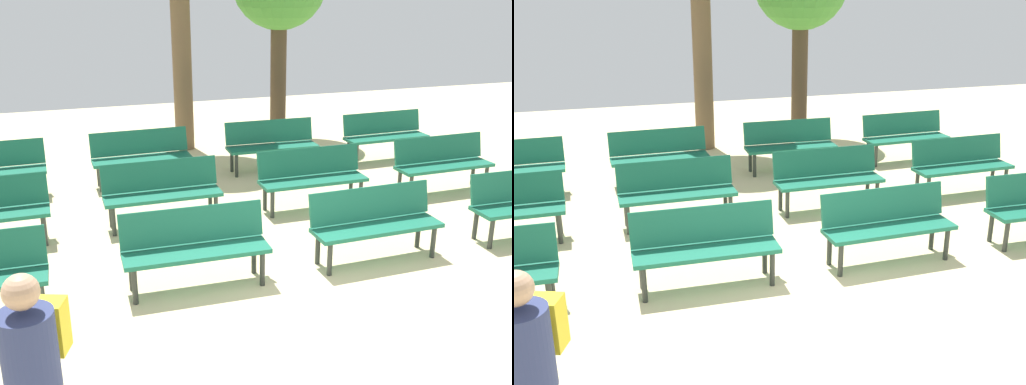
{
  "view_description": "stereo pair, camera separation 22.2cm",
  "coord_description": "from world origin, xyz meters",
  "views": [
    {
      "loc": [
        -2.4,
        -4.46,
        3.26
      ],
      "look_at": [
        0.0,
        2.83,
        0.55
      ],
      "focal_mm": 42.99,
      "sensor_mm": 36.0,
      "label": 1
    },
    {
      "loc": [
        -2.19,
        -4.53,
        3.26
      ],
      "look_at": [
        0.0,
        2.83,
        0.55
      ],
      "focal_mm": 42.99,
      "sensor_mm": 36.0,
      "label": 2
    }
  ],
  "objects": [
    {
      "name": "bench_r2_c2",
      "position": [
        1.13,
        5.4,
        0.5
      ],
      "size": [
        1.61,
        0.52,
        0.87
      ],
      "rotation": [
        0.0,
        0.0,
        -0.02
      ],
      "color": "#19664C",
      "rests_on": "ground_plane"
    },
    {
      "name": "bench_r1_c1",
      "position": [
        -1.15,
        3.49,
        0.5
      ],
      "size": [
        1.6,
        0.49,
        0.87
      ],
      "rotation": [
        0.0,
        0.0,
        0.01
      ],
      "color": "#19664C",
      "rests_on": "ground_plane"
    },
    {
      "name": "bench_r0_c2",
      "position": [
        1.09,
        1.57,
        0.5
      ],
      "size": [
        1.61,
        0.53,
        0.87
      ],
      "rotation": [
        0.0,
        0.0,
        0.03
      ],
      "color": "#19664C",
      "rests_on": "ground_plane"
    },
    {
      "name": "bench_r2_c1",
      "position": [
        -1.16,
        5.37,
        0.5
      ],
      "size": [
        1.61,
        0.52,
        0.87
      ],
      "rotation": [
        0.0,
        0.0,
        0.03
      ],
      "color": "#19664C",
      "rests_on": "ground_plane"
    },
    {
      "name": "ground_plane",
      "position": [
        0.0,
        0.0,
        0.0
      ],
      "size": [
        24.0,
        24.0,
        0.0
      ],
      "primitive_type": "plane",
      "color": "beige"
    },
    {
      "name": "visitor_with_backpack",
      "position": [
        -2.7,
        -1.02,
        0.94
      ],
      "size": [
        0.47,
        0.59,
        1.65
      ],
      "rotation": [
        0.0,
        0.0,
        2.79
      ],
      "color": "navy",
      "rests_on": "ground_plane"
    },
    {
      "name": "bench_r0_c1",
      "position": [
        -1.12,
        1.58,
        0.5
      ],
      "size": [
        1.61,
        0.51,
        0.87
      ],
      "rotation": [
        0.0,
        0.0,
        -0.02
      ],
      "color": "#19664C",
      "rests_on": "ground_plane"
    },
    {
      "name": "bench_r1_c3",
      "position": [
        3.33,
        3.48,
        0.5
      ],
      "size": [
        1.61,
        0.52,
        0.87
      ],
      "rotation": [
        0.0,
        0.0,
        0.03
      ],
      "color": "#19664C",
      "rests_on": "ground_plane"
    },
    {
      "name": "bench_r2_c3",
      "position": [
        3.37,
        5.38,
        0.5
      ],
      "size": [
        1.61,
        0.53,
        0.87
      ],
      "rotation": [
        0.0,
        0.0,
        0.03
      ],
      "color": "#19664C",
      "rests_on": "ground_plane"
    },
    {
      "name": "bench_r1_c2",
      "position": [
        1.07,
        3.45,
        0.5
      ],
      "size": [
        1.6,
        0.49,
        0.87
      ],
      "rotation": [
        0.0,
        0.0,
        0.01
      ],
      "color": "#19664C",
      "rests_on": "ground_plane"
    }
  ]
}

